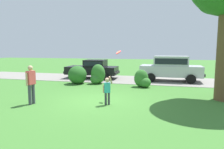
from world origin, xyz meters
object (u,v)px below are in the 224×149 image
Objects in this scene: parked_suv at (171,67)px; frisbee at (118,52)px; parked_sedan at (93,68)px; child_thrower at (107,89)px; adult_onlooker at (31,83)px.

parked_suv is 7.15m from frisbee.
frisbee is (-2.61, -6.55, 1.22)m from parked_suv.
parked_sedan is at bearing -179.46° from parked_suv.
child_thrower is at bearing -110.48° from parked_suv.
frisbee reaches higher than adult_onlooker.
adult_onlooker is at bearing -152.55° from frisbee.
parked_sedan is at bearing 119.18° from frisbee.
frisbee is (3.62, -6.49, 1.45)m from parked_sedan.
parked_sedan is 2.56× the size of adult_onlooker.
parked_sedan is 7.57m from frisbee.
adult_onlooker is (-6.15, -8.39, -0.09)m from parked_suv.
adult_onlooker is (-3.54, -1.84, -1.31)m from frisbee.
frisbee is 4.20m from adult_onlooker.
parked_suv reaches higher than adult_onlooker.
parked_suv reaches higher than parked_sedan.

